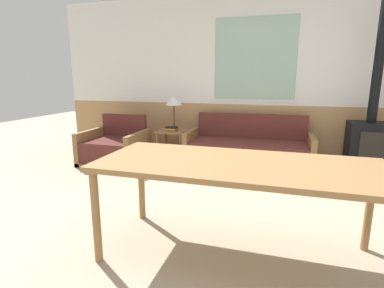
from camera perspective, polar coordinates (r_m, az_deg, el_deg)
name	(u,v)px	position (r m, az deg, el deg)	size (l,w,h in m)	color
ground_plane	(232,233)	(2.84, 7.64, -16.40)	(16.00, 16.00, 0.00)	#B2A58C
wall_back	(260,78)	(5.10, 12.89, 12.19)	(7.20, 0.09, 2.70)	tan
couch	(248,151)	(4.75, 10.60, -1.33)	(1.91, 0.77, 0.80)	olive
armchair	(115,149)	(5.04, -14.43, -0.86)	(0.95, 0.82, 0.76)	olive
side_table	(173,136)	(5.02, -3.69, 1.59)	(0.47, 0.47, 0.52)	olive
table_lamp	(174,102)	(5.02, -3.48, 8.08)	(0.28, 0.28, 0.56)	#4C3823
book_stack	(172,129)	(4.93, -3.93, 2.92)	(0.20, 0.16, 0.07)	#B22823
dining_table	(239,171)	(2.25, 8.87, -5.13)	(2.10, 0.87, 0.76)	#9E7042
wood_stove	(370,135)	(4.89, 30.81, 1.49)	(0.57, 0.43, 2.37)	black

